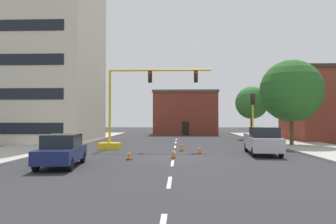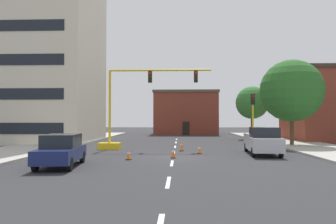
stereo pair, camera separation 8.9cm
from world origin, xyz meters
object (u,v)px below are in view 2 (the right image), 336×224
Objects in this scene: traffic_signal_gantry at (124,123)px; sedan_navy_near_left at (61,150)px; tree_right_mid at (291,91)px; tree_right_far at (252,103)px; traffic_cone_roadside_d at (173,153)px; traffic_cone_roadside_c at (129,155)px; traffic_cone_roadside_a at (199,149)px; traffic_light_pole_right at (253,108)px; pickup_truck_silver at (262,141)px; traffic_cone_roadside_b at (182,146)px.

sedan_navy_near_left is at bearing -99.29° from traffic_signal_gantry.
sedan_navy_near_left is (-16.99, -13.49, -4.38)m from tree_right_mid.
tree_right_far is 0.83× the size of tree_right_mid.
sedan_navy_near_left reaches higher than traffic_cone_roadside_d.
traffic_signal_gantry is at bearing 102.55° from traffic_cone_roadside_c.
traffic_cone_roadside_a is (-7.91, -17.66, -4.39)m from tree_right_far.
traffic_cone_roadside_c is at bearing -139.27° from traffic_light_pole_right.
traffic_light_pole_right is 7.44× the size of traffic_cone_roadside_a.
traffic_light_pole_right is 7.53m from traffic_cone_roadside_a.
traffic_cone_roadside_d is at bearing -139.34° from tree_right_mid.
pickup_truck_silver is (-0.49, -5.00, -2.55)m from traffic_light_pole_right.
traffic_light_pole_right reaches higher than traffic_cone_roadside_b.
traffic_cone_roadside_d is (5.96, 4.03, -0.56)m from sedan_navy_near_left.
traffic_signal_gantry is 14.51× the size of traffic_cone_roadside_d.
traffic_cone_roadside_d is (-1.87, -2.73, 0.01)m from traffic_cone_roadside_a.
traffic_light_pole_right is 13.19m from traffic_cone_roadside_c.
tree_right_mid is (15.36, 3.55, 2.99)m from traffic_signal_gantry.
tree_right_far reaches higher than pickup_truck_silver.
tree_right_mid is 13.26× the size of traffic_cone_roadside_c.
traffic_cone_roadside_a is 3.31m from traffic_cone_roadside_d.
tree_right_far is at bearing 96.48° from tree_right_mid.
traffic_cone_roadside_b reaches higher than traffic_cone_roadside_c.
traffic_cone_roadside_b is at bearing 83.18° from traffic_cone_roadside_d.
tree_right_mid is 9.53m from pickup_truck_silver.
traffic_cone_roadside_a is 0.98× the size of traffic_cone_roadside_d.
pickup_truck_silver is at bearing -5.08° from traffic_cone_roadside_a.
traffic_cone_roadside_b is 1.26× the size of traffic_cone_roadside_c.
traffic_cone_roadside_c is (-3.35, -5.71, -0.08)m from traffic_cone_roadside_b.
traffic_cone_roadside_d is (-9.78, -20.39, -4.39)m from tree_right_far.
traffic_cone_roadside_b is at bearing 53.18° from sedan_navy_near_left.
sedan_navy_near_left reaches higher than traffic_cone_roadside_c.
traffic_cone_roadside_a is at bearing -137.58° from traffic_light_pole_right.
traffic_cone_roadside_d is at bearing -96.82° from traffic_cone_roadside_b.
traffic_signal_gantry is 14.83× the size of traffic_cone_roadside_a.
traffic_cone_roadside_d reaches higher than traffic_cone_roadside_a.
pickup_truck_silver is 9.81m from traffic_cone_roadside_c.
tree_right_mid is at bearing 38.46° from sedan_navy_near_left.
traffic_cone_roadside_b is 6.62m from traffic_cone_roadside_c.
pickup_truck_silver reaches higher than traffic_cone_roadside_b.
sedan_navy_near_left is (-12.86, -11.35, -2.64)m from traffic_light_pole_right.
traffic_signal_gantry reaches higher than sedan_navy_near_left.
traffic_signal_gantry is at bearing 80.71° from sedan_navy_near_left.
traffic_cone_roadside_c is (-9.69, -8.34, -3.22)m from traffic_light_pole_right.
tree_right_far is 11.01m from tree_right_mid.
tree_right_mid is 1.76× the size of sedan_navy_near_left.
traffic_cone_roadside_a is (-9.15, -6.74, -4.95)m from tree_right_mid.
traffic_cone_roadside_c is (1.54, -6.94, -1.97)m from traffic_signal_gantry.
traffic_light_pole_right is at bearing 46.71° from traffic_cone_roadside_d.
tree_right_far is 10.37× the size of traffic_cone_roadside_d.
tree_right_far is 1.46× the size of sedan_navy_near_left.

